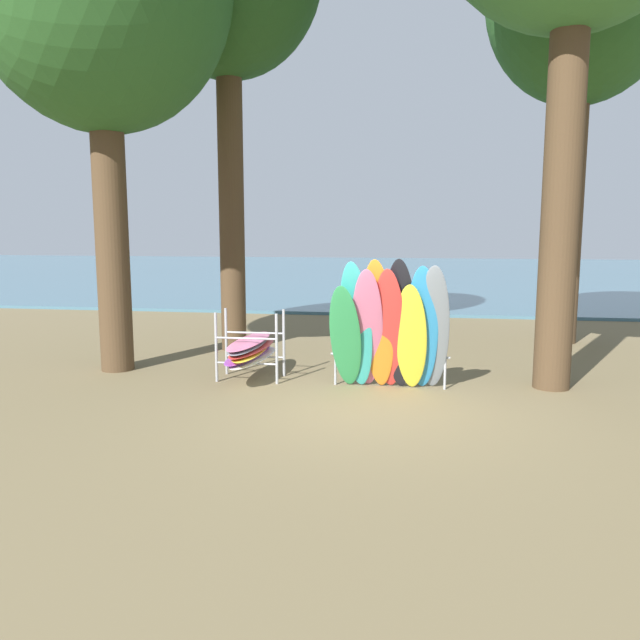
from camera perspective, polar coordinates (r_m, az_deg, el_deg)
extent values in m
plane|color=brown|center=(9.73, 4.17, -7.98)|extent=(80.00, 80.00, 0.00)
cube|color=#477084|center=(37.53, 7.68, 4.20)|extent=(80.00, 36.00, 0.10)
cylinder|color=#4C3823|center=(12.60, -18.36, 8.40)|extent=(0.62, 0.62, 5.67)
cylinder|color=#4C3823|center=(11.33, 21.04, 11.98)|extent=(0.61, 0.61, 7.11)
cylinder|color=#4C3823|center=(16.00, 21.75, 9.76)|extent=(0.56, 0.56, 6.57)
cylinder|color=#4C3823|center=(14.21, -8.03, 11.22)|extent=(0.55, 0.55, 6.92)
ellipsoid|color=#339E56|center=(10.51, 2.31, -1.59)|extent=(0.58, 0.96, 1.83)
ellipsoid|color=#38B2AD|center=(10.47, 3.31, -0.58)|extent=(0.63, 0.98, 2.21)
ellipsoid|color=pink|center=(10.47, 4.29, -0.90)|extent=(0.55, 1.06, 2.10)
ellipsoid|color=orange|center=(10.46, 5.29, -0.51)|extent=(0.61, 0.96, 2.25)
ellipsoid|color=red|center=(10.47, 6.27, -0.91)|extent=(0.57, 0.95, 2.10)
ellipsoid|color=black|center=(10.46, 7.27, -0.51)|extent=(0.58, 0.88, 2.26)
ellipsoid|color=yellow|center=(10.50, 8.23, -1.62)|extent=(0.58, 0.81, 1.85)
ellipsoid|color=#2D8ED1|center=(10.49, 9.23, -0.82)|extent=(0.56, 0.92, 2.15)
ellipsoid|color=gray|center=(10.50, 10.22, -0.81)|extent=(0.55, 0.98, 2.16)
cylinder|color=#9EA0A5|center=(11.06, 1.40, -4.48)|extent=(0.04, 0.04, 0.55)
cylinder|color=#9EA0A5|center=(10.94, 11.23, -4.78)|extent=(0.04, 0.04, 0.55)
cylinder|color=#9EA0A5|center=(10.90, 6.31, -3.24)|extent=(2.04, 0.09, 0.04)
cylinder|color=#9EA0A5|center=(11.35, -9.37, -2.45)|extent=(0.05, 0.05, 1.25)
cylinder|color=#9EA0A5|center=(11.06, -3.94, -2.64)|extent=(0.05, 0.05, 1.25)
cylinder|color=#9EA0A5|center=(11.91, -8.47, -1.92)|extent=(0.05, 0.05, 1.25)
cylinder|color=#9EA0A5|center=(11.64, -3.29, -2.09)|extent=(0.05, 0.05, 1.25)
cylinder|color=#9EA0A5|center=(11.25, -6.66, -3.92)|extent=(1.10, 0.04, 0.04)
cylinder|color=#9EA0A5|center=(11.16, -6.70, -1.67)|extent=(1.10, 0.04, 0.04)
cylinder|color=#9EA0A5|center=(11.82, -5.89, -3.32)|extent=(1.10, 0.04, 0.04)
cylinder|color=#9EA0A5|center=(11.73, -5.92, -1.16)|extent=(1.10, 0.04, 0.04)
ellipsoid|color=white|center=(11.51, -6.03, -3.39)|extent=(0.67, 2.13, 0.06)
ellipsoid|color=purple|center=(11.52, -6.48, -3.08)|extent=(0.63, 2.13, 0.06)
ellipsoid|color=yellow|center=(11.50, -6.30, -2.79)|extent=(0.60, 2.12, 0.06)
ellipsoid|color=red|center=(11.48, -6.12, -2.51)|extent=(0.64, 2.13, 0.06)
ellipsoid|color=gray|center=(11.48, -6.44, -2.20)|extent=(0.50, 2.10, 0.06)
ellipsoid|color=pink|center=(11.47, -6.40, -1.91)|extent=(0.57, 2.12, 0.06)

